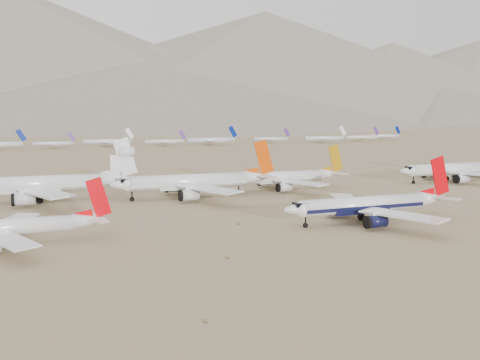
{
  "coord_description": "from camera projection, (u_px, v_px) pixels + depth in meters",
  "views": [
    {
      "loc": [
        -78.73,
        -111.58,
        28.7
      ],
      "look_at": [
        -17.29,
        47.66,
        7.0
      ],
      "focal_mm": 40.0,
      "sensor_mm": 36.0,
      "label": 1
    }
  ],
  "objects": [
    {
      "name": "distant_storage_row",
      "position": [
        140.0,
        141.0,
        450.04
      ],
      "size": [
        552.48,
        62.9,
        15.24
      ],
      "color": "silver",
      "rests_on": "ground"
    },
    {
      "name": "row2_gold_tail",
      "position": [
        284.0,
        177.0,
        198.72
      ],
      "size": [
        46.47,
        45.45,
        16.55
      ],
      "color": "white",
      "rests_on": "ground"
    },
    {
      "name": "row2_orange_tail",
      "position": [
        195.0,
        182.0,
        180.01
      ],
      "size": [
        54.03,
        52.86,
        19.27
      ],
      "color": "white",
      "rests_on": "ground"
    },
    {
      "name": "ground",
      "position": [
        371.0,
        226.0,
        135.0
      ],
      "size": [
        7000.0,
        7000.0,
        0.0
      ],
      "primitive_type": "plane",
      "color": "#846D4C",
      "rests_on": "ground"
    },
    {
      "name": "foothills",
      "position": [
        292.0,
        97.0,
        1332.67
      ],
      "size": [
        4637.5,
        1395.0,
        155.0
      ],
      "color": "slate",
      "rests_on": "ground"
    },
    {
      "name": "row2_white_trijet",
      "position": [
        44.0,
        183.0,
        171.97
      ],
      "size": [
        57.7,
        56.39,
        20.45
      ],
      "color": "white",
      "rests_on": "ground"
    },
    {
      "name": "mountain_range",
      "position": [
        81.0,
        60.0,
        1661.33
      ],
      "size": [
        7354.0,
        3024.0,
        470.0
      ],
      "color": "slate",
      "rests_on": "ground"
    },
    {
      "name": "main_airliner",
      "position": [
        370.0,
        205.0,
        139.63
      ],
      "size": [
        47.95,
        46.83,
        16.92
      ],
      "color": "white",
      "rests_on": "ground"
    },
    {
      "name": "row2_navy_widebody",
      "position": [
        454.0,
        169.0,
        221.78
      ],
      "size": [
        51.46,
        50.32,
        18.31
      ],
      "color": "white",
      "rests_on": "ground"
    },
    {
      "name": "desert_scrub",
      "position": [
        403.0,
        256.0,
        106.49
      ],
      "size": [
        247.37,
        121.67,
        0.63
      ],
      "color": "brown",
      "rests_on": "ground"
    },
    {
      "name": "second_airliner",
      "position": [
        11.0,
        228.0,
        115.13
      ],
      "size": [
        40.1,
        39.2,
        14.22
      ],
      "color": "white",
      "rests_on": "ground"
    }
  ]
}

